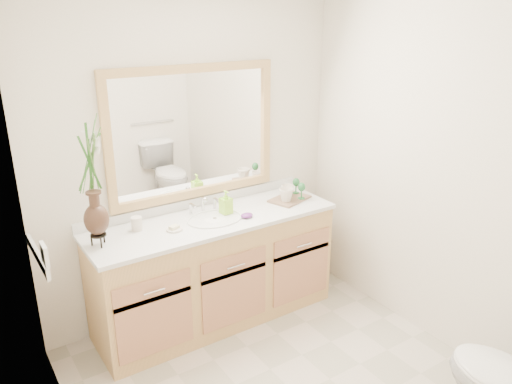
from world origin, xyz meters
TOP-DOWN VIEW (x-y plane):
  - wall_back at (0.00, 1.30)m, footprint 2.40×0.02m
  - wall_left at (-1.20, 0.00)m, footprint 0.02×2.60m
  - wall_right at (1.20, 0.00)m, footprint 0.02×2.60m
  - vanity at (0.00, 1.01)m, footprint 1.80×0.55m
  - counter at (0.00, 1.01)m, footprint 1.84×0.57m
  - sink at (0.00, 1.00)m, footprint 0.38×0.34m
  - mirror at (0.00, 1.28)m, footprint 1.32×0.04m
  - switch_plate at (-1.19, 0.76)m, footprint 0.02×0.12m
  - flower_vase at (-0.82, 1.03)m, footprint 0.18×0.18m
  - tumbler at (-0.53, 1.12)m, footprint 0.07×0.07m
  - soap_dish at (-0.33, 0.97)m, footprint 0.11×0.11m
  - soap_bottle at (0.12, 1.05)m, footprint 0.08×0.08m
  - purple_dish at (0.21, 0.89)m, footprint 0.10×0.09m
  - tray at (0.68, 1.01)m, footprint 0.37×0.30m
  - mug_left at (0.62, 0.97)m, footprint 0.14×0.14m
  - mug_right at (0.70, 1.06)m, footprint 0.13×0.13m
  - goblet_front at (0.75, 0.95)m, footprint 0.06×0.06m
  - goblet_back at (0.79, 1.07)m, footprint 0.06×0.06m

SIDE VIEW (x-z plane):
  - vanity at x=0.00m, z-range 0.00..0.80m
  - sink at x=0.00m, z-range 0.66..0.89m
  - counter at x=0.00m, z-range 0.80..0.83m
  - tray at x=0.68m, z-range 0.83..0.85m
  - soap_dish at x=-0.33m, z-range 0.82..0.86m
  - purple_dish at x=0.21m, z-range 0.83..0.86m
  - tumbler at x=-0.53m, z-range 0.83..0.92m
  - mug_right at x=0.70m, z-range 0.85..0.94m
  - mug_left at x=0.62m, z-range 0.85..0.96m
  - soap_bottle at x=0.12m, z-range 0.83..0.99m
  - goblet_back at x=0.79m, z-range 0.87..0.99m
  - goblet_front at x=0.75m, z-range 0.87..1.00m
  - switch_plate at x=-1.19m, z-range 0.92..1.04m
  - wall_back at x=0.00m, z-range 0.00..2.40m
  - wall_left at x=-1.20m, z-range 0.00..2.40m
  - wall_right at x=1.20m, z-range 0.00..2.40m
  - flower_vase at x=-0.82m, z-range 0.96..1.72m
  - mirror at x=0.00m, z-range 0.92..1.89m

